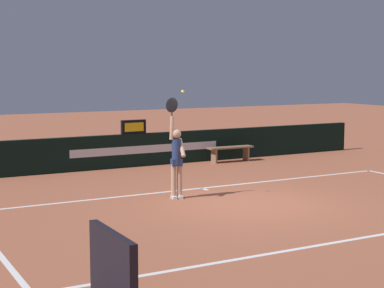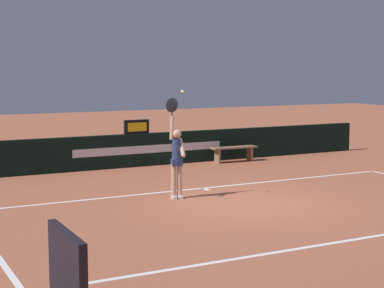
% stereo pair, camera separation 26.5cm
% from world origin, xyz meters
% --- Properties ---
extents(ground_plane, '(60.00, 60.00, 0.00)m').
position_xyz_m(ground_plane, '(0.00, 0.00, 0.00)').
color(ground_plane, '#A6593D').
extents(court_lines, '(11.42, 5.52, 0.00)m').
position_xyz_m(court_lines, '(0.00, -0.62, 0.00)').
color(court_lines, white).
rests_on(court_lines, ground).
extents(back_wall, '(16.49, 0.19, 1.01)m').
position_xyz_m(back_wall, '(0.00, 6.09, 0.51)').
color(back_wall, black).
rests_on(back_wall, ground).
extents(speed_display, '(0.79, 0.13, 0.43)m').
position_xyz_m(speed_display, '(-0.12, 6.09, 1.22)').
color(speed_display, black).
rests_on(speed_display, back_wall).
extents(tennis_player, '(0.45, 0.41, 2.36)m').
position_xyz_m(tennis_player, '(-1.13, 1.26, 0.96)').
color(tennis_player, tan).
rests_on(tennis_player, ground).
extents(tennis_ball, '(0.07, 0.07, 0.07)m').
position_xyz_m(tennis_ball, '(-1.08, 1.03, 2.48)').
color(tennis_ball, '#CBE133').
extents(courtside_bench_near, '(1.57, 0.42, 0.49)m').
position_xyz_m(courtside_bench_near, '(3.01, 5.53, 0.38)').
color(courtside_bench_near, '#8B684B').
rests_on(courtside_bench_near, ground).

